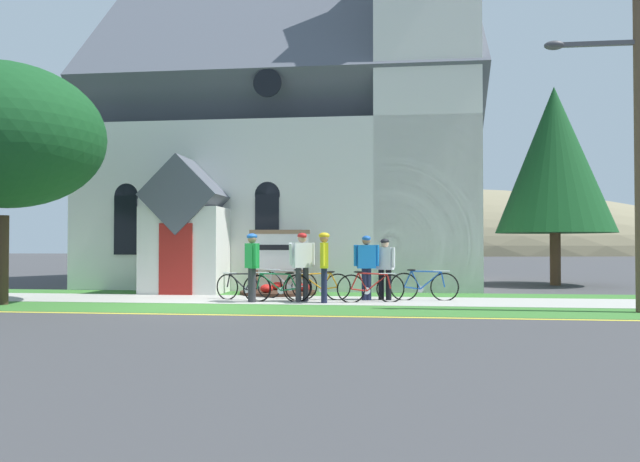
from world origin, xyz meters
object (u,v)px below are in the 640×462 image
object	(u,v)px
bicycle_silver	(243,287)
bicycle_red	(371,288)
verge_sapling	(4,136)
bicycle_white	(319,286)
cyclist_in_green_jersey	(252,261)
bicycle_yellow	(287,284)
yard_deciduous_tree	(141,178)
church_sign	(280,252)
cyclist_in_orange_jersey	(324,261)
cyclist_in_yellow_jersey	(302,261)
roadside_conifer	(555,160)
utility_pole	(635,102)
bicycle_orange	(424,286)
bicycle_blue	(277,287)
cyclist_in_blue_jersey	(385,264)
cyclist_in_white_jersey	(366,262)

from	to	relation	value
bicycle_silver	bicycle_red	bearing A→B (deg)	-4.56
bicycle_red	verge_sapling	size ratio (longest dim) A/B	0.29
bicycle_white	cyclist_in_green_jersey	world-z (taller)	cyclist_in_green_jersey
bicycle_yellow	yard_deciduous_tree	distance (m)	8.88
church_sign	cyclist_in_orange_jersey	distance (m)	3.24
bicycle_red	bicycle_silver	xyz separation A→B (m)	(-3.39, 0.27, -0.02)
bicycle_yellow	cyclist_in_green_jersey	bearing A→B (deg)	-121.76
cyclist_in_yellow_jersey	roadside_conifer	xyz separation A→B (m)	(8.19, 7.30, 3.48)
cyclist_in_yellow_jersey	utility_pole	distance (m)	8.54
bicycle_orange	church_sign	bearing A→B (deg)	156.71
church_sign	cyclist_in_yellow_jersey	bearing A→B (deg)	-67.38
roadside_conifer	yard_deciduous_tree	distance (m)	15.15
bicycle_blue	cyclist_in_green_jersey	xyz separation A→B (m)	(-0.63, -0.17, 0.67)
bicycle_yellow	verge_sapling	bearing A→B (deg)	-159.96
bicycle_orange	cyclist_in_blue_jersey	distance (m)	1.17
bicycle_yellow	bicycle_red	bearing A→B (deg)	-20.41
bicycle_yellow	bicycle_silver	size ratio (longest dim) A/B	1.07
verge_sapling	bicycle_blue	bearing A→B (deg)	12.43
bicycle_yellow	yard_deciduous_tree	size ratio (longest dim) A/B	0.32
bicycle_white	bicycle_orange	bearing A→B (deg)	5.30
cyclist_in_orange_jersey	yard_deciduous_tree	distance (m)	10.17
cyclist_in_blue_jersey	bicycle_white	bearing A→B (deg)	-171.76
church_sign	bicycle_red	distance (m)	3.86
bicycle_white	yard_deciduous_tree	bearing A→B (deg)	142.76
cyclist_in_orange_jersey	cyclist_in_green_jersey	bearing A→B (deg)	-179.60
bicycle_red	cyclist_in_orange_jersey	size ratio (longest dim) A/B	0.96
bicycle_red	bicycle_white	bearing A→B (deg)	162.51
bicycle_white	utility_pole	bearing A→B (deg)	-15.56
bicycle_blue	cyclist_in_green_jersey	distance (m)	0.94
cyclist_in_yellow_jersey	church_sign	bearing A→B (deg)	112.62
bicycle_blue	bicycle_red	bearing A→B (deg)	2.94
bicycle_blue	cyclist_in_orange_jersey	size ratio (longest dim) A/B	0.98
bicycle_red	yard_deciduous_tree	size ratio (longest dim) A/B	0.31
bicycle_red	bicycle_blue	xyz separation A→B (m)	(-2.39, -0.12, -0.01)
cyclist_in_white_jersey	verge_sapling	xyz separation A→B (m)	(-8.86, -2.11, 3.15)
bicycle_white	bicycle_orange	size ratio (longest dim) A/B	0.94
cyclist_in_white_jersey	roadside_conifer	xyz separation A→B (m)	(6.55, 6.75, 3.54)
cyclist_in_blue_jersey	bicycle_yellow	bearing A→B (deg)	176.35
cyclist_in_blue_jersey	bicycle_silver	bearing A→B (deg)	-173.61
cyclist_in_yellow_jersey	roadside_conifer	distance (m)	11.51
bicycle_silver	verge_sapling	size ratio (longest dim) A/B	0.27
bicycle_silver	verge_sapling	bearing A→B (deg)	-161.76
bicycle_blue	roadside_conifer	distance (m)	12.25
bicycle_orange	cyclist_in_green_jersey	world-z (taller)	cyclist_in_green_jersey
cyclist_in_orange_jersey	church_sign	bearing A→B (deg)	120.76
utility_pole	bicycle_blue	bearing A→B (deg)	169.99
bicycle_yellow	utility_pole	bearing A→B (deg)	-16.63
utility_pole	roadside_conifer	distance (m)	8.88
bicycle_red	bicycle_silver	size ratio (longest dim) A/B	1.06
bicycle_blue	cyclist_in_orange_jersey	world-z (taller)	cyclist_in_orange_jersey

